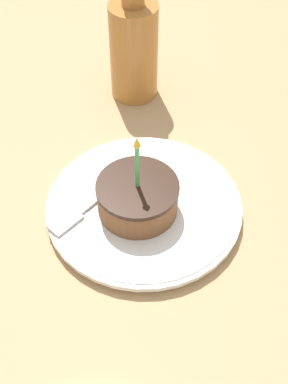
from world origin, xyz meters
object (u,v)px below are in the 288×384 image
object	(u,v)px
bottle	(134,47)
fork	(96,199)
plate	(144,207)
cake_slice	(138,199)

from	to	relation	value
bottle	fork	bearing A→B (deg)	-29.39
plate	bottle	world-z (taller)	bottle
cake_slice	fork	xyz separation A→B (m)	(-0.04, -0.05, -0.02)
cake_slice	bottle	size ratio (longest dim) A/B	0.59
fork	bottle	distance (m)	0.27
cake_slice	bottle	bearing A→B (deg)	163.28
cake_slice	plate	bearing A→B (deg)	130.88
plate	fork	world-z (taller)	fork
fork	bottle	size ratio (longest dim) A/B	0.77
plate	cake_slice	world-z (taller)	cake_slice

